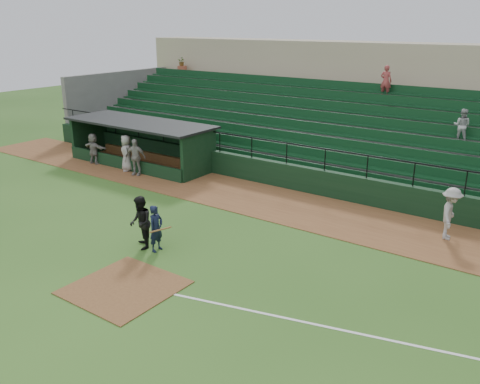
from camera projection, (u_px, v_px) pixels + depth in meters
The scene contains 12 objects.
ground at pixel (148, 275), 16.01m from camera, with size 90.00×90.00×0.00m, color #325D1E.
warning_track at pixel (280, 204), 22.17m from camera, with size 40.00×4.00×0.03m, color brown.
home_plate_dirt at pixel (124, 287), 15.24m from camera, with size 3.00×3.00×0.03m, color brown.
foul_line at pixel (413, 345), 12.53m from camera, with size 18.00×0.09×0.01m, color white.
stadium_structure at pixel (360, 123), 27.96m from camera, with size 38.00×13.08×6.40m.
dugout at pixel (146, 140), 28.32m from camera, with size 8.90×3.20×2.42m.
batter_at_plate at pixel (156, 228), 17.47m from camera, with size 1.02×0.69×1.67m.
umpire at pixel (141, 223), 17.64m from camera, with size 0.93×0.72×1.91m, color black.
runner at pixel (450, 214), 18.32m from camera, with size 1.26×0.73×1.95m, color #A6A19C.
dugout_player_a at pixel (135, 157), 26.04m from camera, with size 1.12×0.47×1.91m, color gray.
dugout_player_b at pixel (127, 153), 26.79m from camera, with size 0.94×0.61×1.93m, color #A5A09B.
dugout_player_c at pixel (94, 149), 28.16m from camera, with size 1.59×0.51×1.72m, color gray.
Camera 1 is at (10.69, -9.96, 7.63)m, focal length 37.84 mm.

